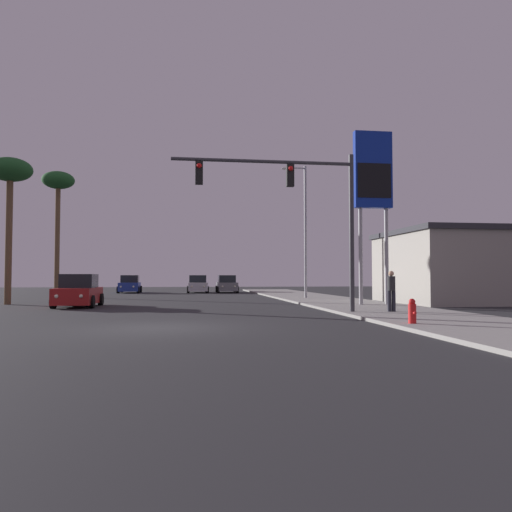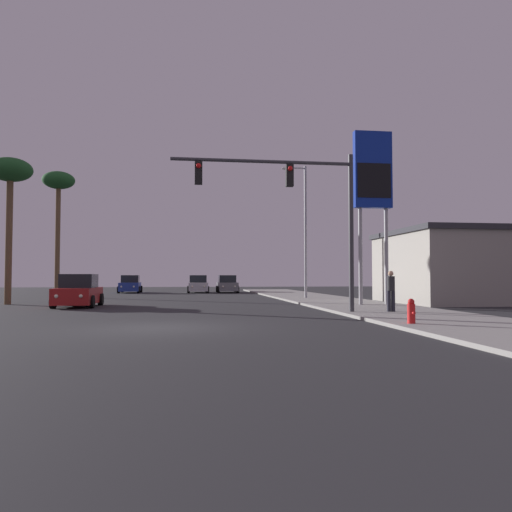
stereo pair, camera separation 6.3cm
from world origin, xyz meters
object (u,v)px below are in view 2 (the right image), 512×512
object	(u,v)px
car_blue	(130,285)
gas_station_sign	(373,179)
fire_hydrant	(411,311)
street_lamp	(304,224)
pedestrian_on_sidewalk	(391,289)
palm_tree_mid	(58,188)
car_grey	(227,285)
car_red	(78,292)
traffic_light_mast	(300,199)
palm_tree_near	(10,177)
car_silver	(198,285)

from	to	relation	value
car_blue	gas_station_sign	world-z (taller)	gas_station_sign
gas_station_sign	fire_hydrant	size ratio (longest dim) A/B	11.84
street_lamp	pedestrian_on_sidewalk	distance (m)	14.14
street_lamp	palm_tree_mid	size ratio (longest dim) A/B	0.94
car_grey	fire_hydrant	bearing A→B (deg)	94.90
car_red	traffic_light_mast	distance (m)	12.85
fire_hydrant	gas_station_sign	bearing A→B (deg)	74.99
car_blue	palm_tree_near	world-z (taller)	palm_tree_near
fire_hydrant	car_grey	bearing A→B (deg)	95.07
street_lamp	palm_tree_mid	world-z (taller)	palm_tree_mid
gas_station_sign	traffic_light_mast	bearing A→B (deg)	-135.51
car_grey	gas_station_sign	size ratio (longest dim) A/B	0.48
car_red	car_silver	xyz separation A→B (m)	(6.54, 21.84, 0.00)
gas_station_sign	palm_tree_near	world-z (taller)	gas_station_sign
car_blue	fire_hydrant	distance (m)	36.48
car_blue	palm_tree_mid	size ratio (longest dim) A/B	0.45
car_grey	car_red	size ratio (longest dim) A/B	1.00
traffic_light_mast	fire_hydrant	world-z (taller)	traffic_light_mast
traffic_light_mast	palm_tree_near	world-z (taller)	palm_tree_near
palm_tree_near	fire_hydrant	bearing A→B (deg)	-41.62
car_red	car_silver	world-z (taller)	same
palm_tree_mid	fire_hydrant	bearing A→B (deg)	-56.25
traffic_light_mast	gas_station_sign	world-z (taller)	gas_station_sign
street_lamp	pedestrian_on_sidewalk	bearing A→B (deg)	-88.00
car_grey	pedestrian_on_sidewalk	bearing A→B (deg)	98.67
gas_station_sign	car_blue	bearing A→B (deg)	121.74
car_grey	street_lamp	xyz separation A→B (m)	(4.01, -15.32, 4.36)
car_silver	palm_tree_mid	distance (m)	16.00
palm_tree_mid	car_grey	bearing A→B (deg)	33.52
street_lamp	fire_hydrant	xyz separation A→B (m)	(-1.01, -18.56, -4.63)
pedestrian_on_sidewalk	gas_station_sign	bearing A→B (deg)	76.38
car_silver	palm_tree_mid	world-z (taller)	palm_tree_mid
street_lamp	gas_station_sign	distance (m)	8.72
traffic_light_mast	fire_hydrant	bearing A→B (deg)	-66.65
car_blue	car_red	distance (m)	22.24
car_silver	traffic_light_mast	distance (m)	29.20
car_grey	traffic_light_mast	size ratio (longest dim) A/B	0.58
car_red	car_silver	size ratio (longest dim) A/B	1.00
car_silver	fire_hydrant	xyz separation A→B (m)	(5.83, -33.96, -0.27)
pedestrian_on_sidewalk	palm_tree_mid	xyz separation A→B (m)	(-18.10, 19.84, 7.27)
car_red	fire_hydrant	size ratio (longest dim) A/B	5.68
car_blue	gas_station_sign	xyz separation A→B (m)	(14.98, -24.21, 5.86)
palm_tree_near	street_lamp	bearing A→B (deg)	11.75
car_red	car_blue	bearing A→B (deg)	-90.79
street_lamp	traffic_light_mast	bearing A→B (deg)	-103.82
traffic_light_mast	fire_hydrant	distance (m)	7.12
car_blue	car_silver	size ratio (longest dim) A/B	1.01
car_silver	street_lamp	xyz separation A→B (m)	(6.84, -15.40, 4.36)
pedestrian_on_sidewalk	palm_tree_mid	world-z (taller)	palm_tree_mid
car_red	pedestrian_on_sidewalk	size ratio (longest dim) A/B	2.59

